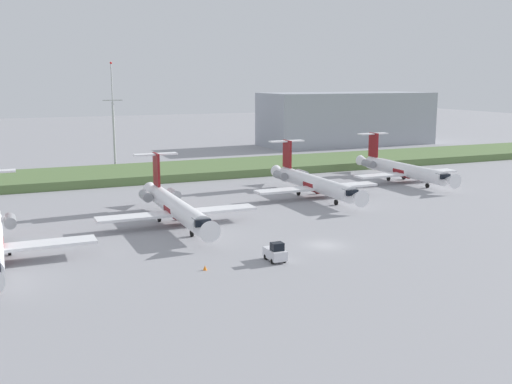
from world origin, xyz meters
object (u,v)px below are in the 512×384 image
regional_jet_second (175,206)px  safety_cone_front_marker (205,268)px  regional_jet_third (313,182)px  baggage_tug (275,253)px  antenna_mast (114,126)px  regional_jet_fourth (402,169)px

regional_jet_second → safety_cone_front_marker: 22.44m
regional_jet_third → baggage_tug: bearing=-124.7°
regional_jet_second → antenna_mast: bearing=88.7°
regional_jet_fourth → antenna_mast: 63.69m
regional_jet_second → regional_jet_third: 29.53m
antenna_mast → baggage_tug: (4.27, -76.84, -9.01)m
regional_jet_third → baggage_tug: regional_jet_third is taller
antenna_mast → safety_cone_front_marker: antenna_mast is taller
antenna_mast → regional_jet_second: bearing=-91.3°
safety_cone_front_marker → antenna_mast: bearing=86.9°
regional_jet_third → regional_jet_fourth: (24.16, 6.90, 0.00)m
regional_jet_second → regional_jet_fourth: 54.62m
baggage_tug → safety_cone_front_marker: bearing=179.7°
regional_jet_second → safety_cone_front_marker: regional_jet_second is taller
regional_jet_fourth → baggage_tug: bearing=-140.0°
baggage_tug → safety_cone_front_marker: baggage_tug is taller
regional_jet_fourth → antenna_mast: bearing=143.3°
antenna_mast → regional_jet_third: bearing=-59.3°
regional_jet_second → antenna_mast: antenna_mast is taller
regional_jet_third → antenna_mast: (-26.52, 44.73, 7.48)m
regional_jet_second → antenna_mast: 55.18m
antenna_mast → baggage_tug: antenna_mast is taller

